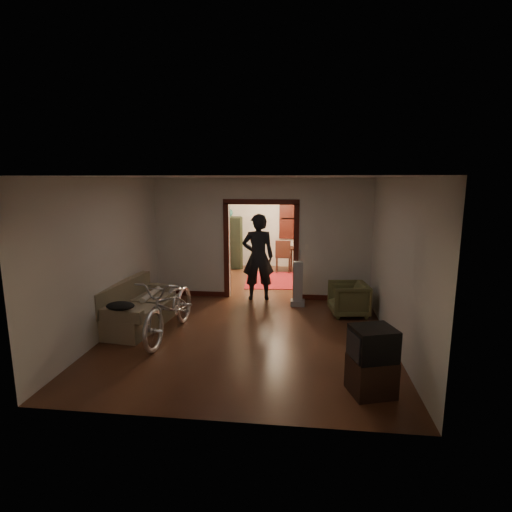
% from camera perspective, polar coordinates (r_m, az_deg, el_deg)
% --- Properties ---
extents(floor, '(5.00, 8.50, 0.01)m').
position_cam_1_polar(floor, '(8.85, 0.23, -7.28)').
color(floor, '#381C12').
rests_on(floor, ground).
extents(ceiling, '(5.00, 8.50, 0.01)m').
position_cam_1_polar(ceiling, '(8.41, 0.24, 11.16)').
color(ceiling, white).
rests_on(ceiling, floor).
extents(wall_back, '(5.00, 0.02, 2.80)m').
position_cam_1_polar(wall_back, '(12.71, 2.38, 4.73)').
color(wall_back, beige).
rests_on(wall_back, floor).
extents(wall_left, '(0.02, 8.50, 2.80)m').
position_cam_1_polar(wall_left, '(9.14, -15.55, 1.93)').
color(wall_left, beige).
rests_on(wall_left, floor).
extents(wall_right, '(0.02, 8.50, 2.80)m').
position_cam_1_polar(wall_right, '(8.61, 17.01, 1.32)').
color(wall_right, beige).
rests_on(wall_right, floor).
extents(partition_wall, '(5.00, 0.14, 2.80)m').
position_cam_1_polar(partition_wall, '(9.26, 0.75, 2.44)').
color(partition_wall, beige).
rests_on(partition_wall, floor).
extents(door_casing, '(1.74, 0.20, 2.32)m').
position_cam_1_polar(door_casing, '(9.30, 0.75, 0.61)').
color(door_casing, '#38110C').
rests_on(door_casing, floor).
extents(far_window, '(0.98, 0.06, 1.28)m').
position_cam_1_polar(far_window, '(12.63, 5.55, 5.33)').
color(far_window, black).
rests_on(far_window, wall_back).
extents(chandelier, '(0.24, 0.24, 0.24)m').
position_cam_1_polar(chandelier, '(10.90, 1.72, 8.72)').
color(chandelier, '#FFE0A5').
rests_on(chandelier, ceiling).
extents(light_switch, '(0.08, 0.01, 0.12)m').
position_cam_1_polar(light_switch, '(9.16, 7.25, 1.31)').
color(light_switch, silver).
rests_on(light_switch, partition_wall).
extents(sofa, '(1.05, 1.94, 0.85)m').
position_cam_1_polar(sofa, '(7.98, -16.24, -6.57)').
color(sofa, '#73684C').
rests_on(sofa, floor).
extents(rolled_paper, '(0.11, 0.86, 0.11)m').
position_cam_1_polar(rolled_paper, '(8.18, -14.82, -5.31)').
color(rolled_paper, beige).
rests_on(rolled_paper, sofa).
extents(jacket, '(0.48, 0.36, 0.14)m').
position_cam_1_polar(jacket, '(7.09, -18.82, -6.76)').
color(jacket, black).
rests_on(jacket, sofa).
extents(bicycle, '(0.85, 2.14, 1.10)m').
position_cam_1_polar(bicycle, '(7.29, -12.12, -7.00)').
color(bicycle, silver).
rests_on(bicycle, floor).
extents(armchair, '(0.84, 0.83, 0.69)m').
position_cam_1_polar(armchair, '(8.46, 13.06, -6.00)').
color(armchair, brown).
rests_on(armchair, floor).
extents(tv_stand, '(0.66, 0.63, 0.49)m').
position_cam_1_polar(tv_stand, '(5.63, 16.13, -16.10)').
color(tv_stand, black).
rests_on(tv_stand, floor).
extents(crt_tv, '(0.64, 0.61, 0.45)m').
position_cam_1_polar(crt_tv, '(5.45, 16.38, -12.03)').
color(crt_tv, black).
rests_on(crt_tv, tv_stand).
extents(vacuum, '(0.36, 0.32, 1.00)m').
position_cam_1_polar(vacuum, '(8.86, 6.02, -3.95)').
color(vacuum, gray).
rests_on(vacuum, floor).
extents(person, '(0.81, 0.62, 2.00)m').
position_cam_1_polar(person, '(9.19, 0.30, -0.14)').
color(person, black).
rests_on(person, floor).
extents(oriental_rug, '(1.64, 2.06, 0.01)m').
position_cam_1_polar(oriental_rug, '(11.14, 2.40, -3.43)').
color(oriental_rug, maroon).
rests_on(oriental_rug, floor).
extents(locker, '(0.89, 0.63, 1.62)m').
position_cam_1_polar(locker, '(12.52, -3.85, 1.91)').
color(locker, '#252E1B').
rests_on(locker, floor).
extents(globe, '(0.25, 0.25, 0.25)m').
position_cam_1_polar(globe, '(12.40, -3.92, 7.07)').
color(globe, '#1E5972').
rests_on(globe, locker).
extents(desk, '(1.06, 0.79, 0.70)m').
position_cam_1_polar(desk, '(12.30, 7.06, -0.49)').
color(desk, black).
rests_on(desk, floor).
extents(desk_chair, '(0.53, 0.53, 0.99)m').
position_cam_1_polar(desk_chair, '(12.02, 3.90, 0.00)').
color(desk_chair, black).
rests_on(desk_chair, floor).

